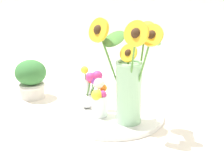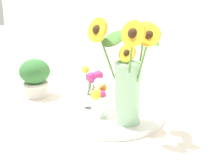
% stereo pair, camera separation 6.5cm
% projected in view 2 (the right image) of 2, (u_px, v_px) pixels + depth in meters
% --- Properties ---
extents(ground_plane, '(6.00, 6.00, 0.00)m').
position_uv_depth(ground_plane, '(105.00, 119.00, 1.25)').
color(ground_plane, silver).
extents(serving_tray, '(0.42, 0.42, 0.02)m').
position_uv_depth(serving_tray, '(112.00, 115.00, 1.26)').
color(serving_tray, white).
rests_on(serving_tray, ground_plane).
extents(mason_jar_sunflowers, '(0.29, 0.18, 0.40)m').
position_uv_depth(mason_jar_sunflowers, '(128.00, 80.00, 1.12)').
color(mason_jar_sunflowers, '#99CC9E').
rests_on(mason_jar_sunflowers, serving_tray).
extents(vase_small_center, '(0.07, 0.07, 0.15)m').
position_uv_depth(vase_small_center, '(99.00, 99.00, 1.22)').
color(vase_small_center, white).
rests_on(vase_small_center, serving_tray).
extents(vase_bulb_right, '(0.09, 0.07, 0.18)m').
position_uv_depth(vase_bulb_right, '(91.00, 88.00, 1.29)').
color(vase_bulb_right, white).
rests_on(vase_bulb_right, serving_tray).
extents(potted_plant, '(0.15, 0.15, 0.18)m').
position_uv_depth(potted_plant, '(35.00, 77.00, 1.48)').
color(potted_plant, beige).
rests_on(potted_plant, ground_plane).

